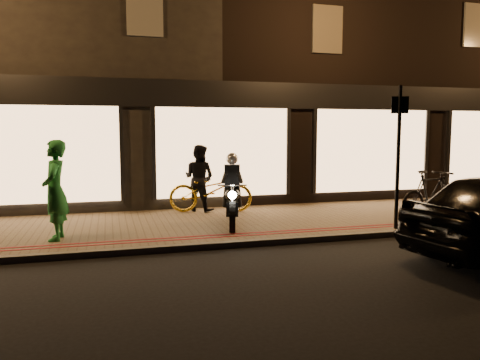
% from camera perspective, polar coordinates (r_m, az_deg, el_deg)
% --- Properties ---
extents(ground, '(90.00, 90.00, 0.00)m').
position_cam_1_polar(ground, '(9.05, 3.97, -7.98)').
color(ground, black).
rests_on(ground, ground).
extents(sidewalk, '(50.00, 4.00, 0.12)m').
position_cam_1_polar(sidewalk, '(10.89, 0.41, -5.24)').
color(sidewalk, brown).
rests_on(sidewalk, ground).
extents(kerb_stone, '(50.00, 0.14, 0.12)m').
position_cam_1_polar(kerb_stone, '(9.08, 3.86, -7.54)').
color(kerb_stone, '#59544C').
rests_on(kerb_stone, ground).
extents(red_kerb_lines, '(50.00, 0.26, 0.01)m').
position_cam_1_polar(red_kerb_lines, '(9.53, 2.85, -6.50)').
color(red_kerb_lines, maroon).
rests_on(red_kerb_lines, sidewalk).
extents(building_row, '(48.00, 10.11, 8.50)m').
position_cam_1_polar(building_row, '(17.63, -6.06, 12.69)').
color(building_row, black).
rests_on(building_row, ground).
extents(motorcycle, '(0.77, 1.91, 1.59)m').
position_cam_1_polar(motorcycle, '(10.20, -0.96, -2.17)').
color(motorcycle, black).
rests_on(motorcycle, sidewalk).
extents(sign_post, '(0.34, 0.15, 3.00)m').
position_cam_1_polar(sign_post, '(10.33, 18.75, 3.54)').
color(sign_post, black).
rests_on(sign_post, sidewalk).
extents(bicycle_gold, '(2.22, 1.18, 1.11)m').
position_cam_1_polar(bicycle_gold, '(11.93, -3.60, -1.29)').
color(bicycle_gold, yellow).
rests_on(bicycle_gold, sidewalk).
extents(bicycle_dark, '(2.04, 1.06, 1.18)m').
position_cam_1_polar(bicycle_dark, '(11.64, 22.21, -1.73)').
color(bicycle_dark, black).
rests_on(bicycle_dark, sidewalk).
extents(person_green, '(0.48, 0.71, 1.90)m').
position_cam_1_polar(person_green, '(9.48, -21.62, -1.17)').
color(person_green, '#217F36').
rests_on(person_green, sidewalk).
extents(person_dark, '(1.05, 1.03, 1.71)m').
position_cam_1_polar(person_dark, '(12.09, -5.00, 0.24)').
color(person_dark, black).
rests_on(person_dark, sidewalk).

